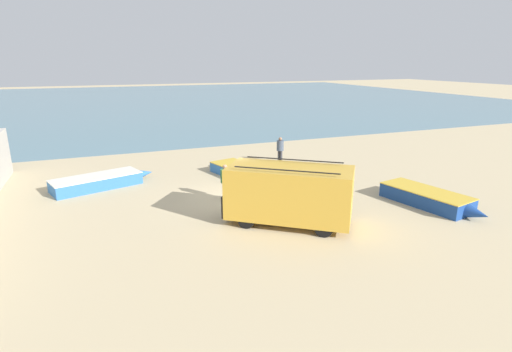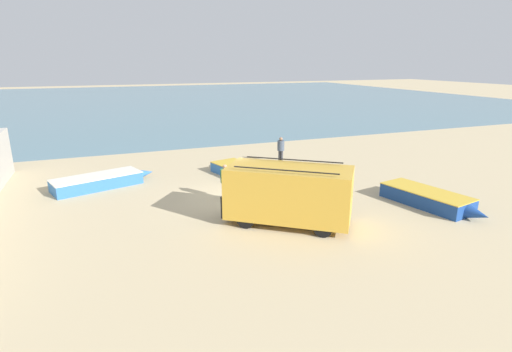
% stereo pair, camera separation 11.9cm
% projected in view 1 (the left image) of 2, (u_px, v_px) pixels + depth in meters
% --- Properties ---
extents(ground_plane, '(200.00, 200.00, 0.00)m').
position_uv_depth(ground_plane, '(237.00, 199.00, 19.08)').
color(ground_plane, tan).
extents(sea_water, '(120.00, 80.00, 0.01)m').
position_uv_depth(sea_water, '(134.00, 101.00, 65.50)').
color(sea_water, slate).
rests_on(sea_water, ground_plane).
extents(parked_van, '(5.23, 4.69, 2.47)m').
position_uv_depth(parked_van, '(289.00, 193.00, 15.92)').
color(parked_van, gold).
rests_on(parked_van, ground_plane).
extents(fishing_rowboat_0, '(2.75, 5.02, 0.59)m').
position_uv_depth(fishing_rowboat_0, '(240.00, 171.00, 22.79)').
color(fishing_rowboat_0, '#2D66AD').
rests_on(fishing_rowboat_0, ground_plane).
extents(fishing_rowboat_1, '(5.38, 2.93, 0.64)m').
position_uv_depth(fishing_rowboat_1, '(100.00, 181.00, 20.75)').
color(fishing_rowboat_1, '#2D66AD').
rests_on(fishing_rowboat_1, ground_plane).
extents(fishing_rowboat_2, '(2.38, 4.96, 0.68)m').
position_uv_depth(fishing_rowboat_2, '(429.00, 198.00, 18.14)').
color(fishing_rowboat_2, navy).
rests_on(fishing_rowboat_2, ground_plane).
extents(fisherman_0, '(0.44, 0.44, 1.69)m').
position_uv_depth(fisherman_0, '(225.00, 179.00, 18.77)').
color(fisherman_0, navy).
rests_on(fisherman_0, ground_plane).
extents(fisherman_1, '(0.44, 0.44, 1.68)m').
position_uv_depth(fisherman_1, '(280.00, 148.00, 25.51)').
color(fisherman_1, '#38383D').
rests_on(fisherman_1, ground_plane).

